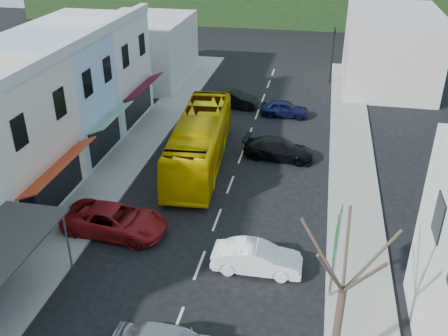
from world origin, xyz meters
TOP-DOWN VIEW (x-y plane):
  - ground at (0.00, 0.00)m, footprint 120.00×120.00m
  - sidewalk_left at (-7.50, 10.00)m, footprint 3.00×52.00m
  - sidewalk_right at (7.50, 10.00)m, footprint 3.00×52.00m
  - shopfront_row at (-12.49, 5.00)m, footprint 8.25×30.00m
  - distant_block_left at (-12.00, 27.00)m, footprint 8.00×10.00m
  - distant_block_right at (11.00, 30.00)m, footprint 8.00×12.00m
  - bus at (-2.51, 10.36)m, footprint 3.45×11.77m
  - car_white at (2.75, 0.18)m, footprint 4.42×1.86m
  - car_red at (-5.00, 1.77)m, footprint 4.72×2.22m
  - car_black_near at (2.56, 12.24)m, footprint 4.65×2.25m
  - car_navy_mid at (2.22, 20.00)m, footprint 4.44×1.91m
  - car_black_far at (-2.34, 21.29)m, footprint 4.55×2.21m
  - pedestrian_left at (-8.50, 0.66)m, footprint 0.48×0.65m
  - direction_sign at (6.19, -1.07)m, footprint 0.72×2.04m
  - street_tree at (6.30, -5.08)m, footprint 2.66×2.66m
  - traffic_signal at (5.80, 29.71)m, footprint 0.93×1.27m

SIDE VIEW (x-z plane):
  - ground at x=0.00m, z-range 0.00..0.00m
  - sidewalk_left at x=-7.50m, z-range 0.00..0.15m
  - sidewalk_right at x=7.50m, z-range 0.00..0.15m
  - car_white at x=2.75m, z-range 0.00..1.40m
  - car_red at x=-5.00m, z-range 0.00..1.40m
  - car_black_near at x=2.56m, z-range 0.00..1.40m
  - car_navy_mid at x=2.22m, z-range 0.00..1.40m
  - car_black_far at x=-2.34m, z-range 0.00..1.40m
  - pedestrian_left at x=-8.50m, z-range 0.15..1.85m
  - bus at x=-2.51m, z-range 0.00..3.10m
  - direction_sign at x=6.19m, z-range 0.00..4.41m
  - traffic_signal at x=5.80m, z-range 0.00..5.35m
  - distant_block_left at x=-12.00m, z-range 0.00..6.00m
  - distant_block_right at x=11.00m, z-range 0.00..7.00m
  - street_tree at x=6.30m, z-range 0.00..7.82m
  - shopfront_row at x=-12.49m, z-range 0.00..8.00m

